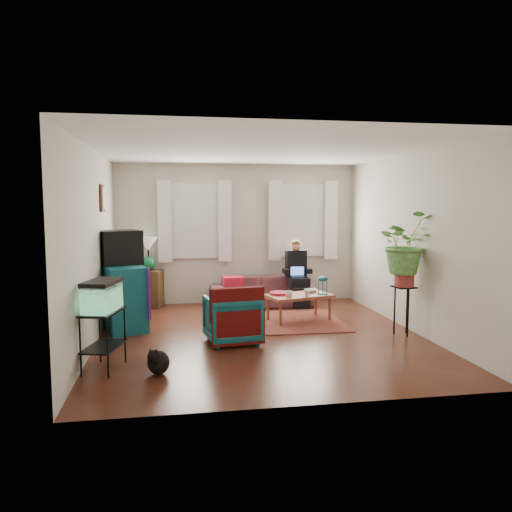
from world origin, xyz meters
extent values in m
cube|color=#4F2B14|center=(0.00, 0.00, 0.00)|extent=(4.50, 5.00, 0.01)
cube|color=white|center=(0.00, 0.00, 2.60)|extent=(4.50, 5.00, 0.01)
cube|color=silver|center=(0.00, 2.50, 1.30)|extent=(4.50, 0.01, 2.60)
cube|color=silver|center=(0.00, -2.50, 1.30)|extent=(4.50, 0.01, 2.60)
cube|color=silver|center=(-2.25, 0.00, 1.30)|extent=(0.01, 5.00, 2.60)
cube|color=silver|center=(2.25, 0.00, 1.30)|extent=(0.01, 5.00, 2.60)
cube|color=white|center=(-0.80, 2.48, 1.55)|extent=(1.08, 0.04, 1.38)
cube|color=white|center=(1.25, 2.48, 1.55)|extent=(1.08, 0.04, 1.38)
cube|color=white|center=(-0.80, 2.40, 1.55)|extent=(1.36, 0.06, 1.50)
cube|color=white|center=(1.25, 2.40, 1.55)|extent=(1.36, 0.06, 1.50)
cube|color=#3D2616|center=(-2.21, 0.85, 1.95)|extent=(0.04, 0.32, 0.40)
cube|color=brown|center=(0.42, 0.76, 0.01)|extent=(2.03, 1.64, 0.01)
imported|color=brown|center=(0.38, 2.05, 0.36)|extent=(1.84, 0.73, 0.72)
cube|color=#402D18|center=(-1.65, 2.34, 0.33)|extent=(0.55, 0.55, 0.67)
cube|color=navy|center=(-1.99, 0.79, 0.48)|extent=(0.87, 1.18, 0.96)
cube|color=black|center=(-2.01, 0.90, 1.22)|extent=(0.73, 0.70, 0.51)
cube|color=black|center=(-2.00, -1.14, 0.34)|extent=(0.48, 0.67, 0.68)
cube|color=#7FD899|center=(-2.00, -1.14, 0.85)|extent=(0.43, 0.61, 0.36)
ellipsoid|color=black|center=(-1.39, -1.39, 0.16)|extent=(0.34, 0.43, 0.32)
imported|color=#135572|center=(-0.44, -0.26, 0.35)|extent=(0.77, 0.73, 0.70)
cube|color=#9E0A0A|center=(-0.40, -0.53, 0.50)|extent=(0.72, 0.26, 0.58)
cube|color=brown|center=(0.77, 0.81, 0.21)|extent=(1.14, 0.81, 0.43)
imported|color=white|center=(0.57, 0.66, 0.47)|extent=(0.14, 0.14, 0.09)
imported|color=beige|center=(0.86, 0.66, 0.47)|extent=(0.11, 0.11, 0.09)
imported|color=white|center=(1.01, 0.98, 0.45)|extent=(0.25, 0.25, 0.05)
cylinder|color=#B21414|center=(0.46, 0.87, 0.44)|extent=(0.39, 0.39, 0.04)
cube|color=black|center=(2.02, -0.27, 0.35)|extent=(0.34, 0.34, 0.70)
imported|color=#599947|center=(2.02, -0.27, 1.19)|extent=(0.90, 0.80, 0.89)
camera|label=1|loc=(-1.22, -6.83, 1.87)|focal=35.00mm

